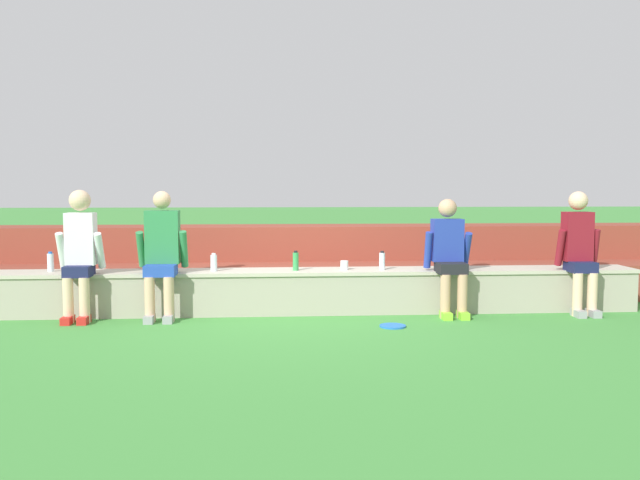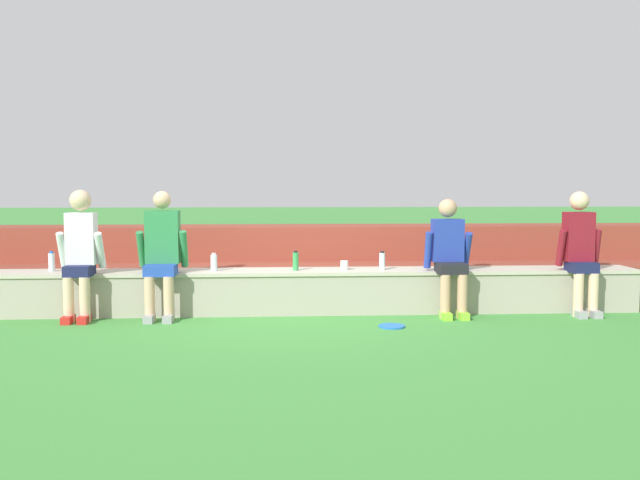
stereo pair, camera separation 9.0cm
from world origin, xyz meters
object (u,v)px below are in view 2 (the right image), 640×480
(person_far_left, at_px, (80,250))
(water_bottle_mid_right, at_px, (214,263))
(person_center, at_px, (449,254))
(water_bottle_mid_left, at_px, (382,261))
(water_bottle_near_left, at_px, (296,261))
(plastic_cup_middle, at_px, (344,265))
(person_left_of_center, at_px, (162,251))
(frisbee, at_px, (392,326))
(person_right_of_center, at_px, (580,249))
(water_bottle_near_right, at_px, (52,262))

(person_far_left, relative_size, water_bottle_mid_right, 6.85)
(person_center, relative_size, water_bottle_mid_left, 6.01)
(water_bottle_near_left, relative_size, plastic_cup_middle, 2.14)
(person_left_of_center, height_order, water_bottle_mid_left, person_left_of_center)
(water_bottle_mid_left, bearing_deg, water_bottle_mid_right, -179.94)
(plastic_cup_middle, bearing_deg, person_center, -10.94)
(person_center, bearing_deg, plastic_cup_middle, 169.06)
(person_left_of_center, xyz_separation_m, water_bottle_mid_left, (2.48, 0.19, -0.15))
(person_far_left, relative_size, plastic_cup_middle, 13.40)
(person_far_left, xyz_separation_m, water_bottle_mid_left, (3.35, 0.23, -0.16))
(person_left_of_center, relative_size, plastic_cup_middle, 13.26)
(person_center, xyz_separation_m, frisbee, (-0.75, -0.63, -0.69))
(person_far_left, height_order, person_right_of_center, person_far_left)
(frisbee, bearing_deg, plastic_cup_middle, 115.86)
(water_bottle_near_right, bearing_deg, frisbee, -13.88)
(water_bottle_mid_right, relative_size, frisbee, 0.76)
(person_left_of_center, distance_m, plastic_cup_middle, 2.06)
(water_bottle_mid_left, height_order, water_bottle_mid_right, water_bottle_mid_left)
(water_bottle_near_left, xyz_separation_m, water_bottle_near_right, (-2.77, 0.08, -0.00))
(water_bottle_near_left, bearing_deg, person_far_left, -174.15)
(person_far_left, relative_size, water_bottle_near_left, 6.26)
(person_center, relative_size, plastic_cup_middle, 12.40)
(water_bottle_mid_left, xyz_separation_m, water_bottle_near_right, (-3.76, 0.09, 0.00))
(person_left_of_center, relative_size, frisbee, 5.14)
(person_center, height_order, water_bottle_near_right, person_center)
(water_bottle_near_left, bearing_deg, water_bottle_mid_right, -179.21)
(water_bottle_near_left, distance_m, water_bottle_mid_right, 0.93)
(water_bottle_mid_right, bearing_deg, person_left_of_center, -160.96)
(person_right_of_center, bearing_deg, person_far_left, 179.93)
(frisbee, bearing_deg, water_bottle_mid_left, 88.59)
(person_right_of_center, relative_size, frisbee, 5.12)
(water_bottle_mid_left, relative_size, water_bottle_near_right, 0.96)
(person_left_of_center, xyz_separation_m, person_center, (3.21, -0.01, -0.04))
(water_bottle_near_left, bearing_deg, water_bottle_mid_left, -0.63)
(water_bottle_mid_left, bearing_deg, person_left_of_center, -175.58)
(water_bottle_near_right, xyz_separation_m, frisbee, (3.74, -0.93, -0.59))
(plastic_cup_middle, distance_m, frisbee, 1.09)
(water_bottle_mid_left, xyz_separation_m, plastic_cup_middle, (-0.44, 0.02, -0.05))
(water_bottle_mid_left, bearing_deg, water_bottle_near_left, 179.37)
(person_far_left, distance_m, water_bottle_mid_right, 1.45)
(person_left_of_center, bearing_deg, water_bottle_near_left, 7.79)
(person_far_left, distance_m, frisbee, 3.46)
(person_left_of_center, bearing_deg, water_bottle_mid_left, 4.42)
(person_center, bearing_deg, frisbee, -140.04)
(person_left_of_center, xyz_separation_m, person_right_of_center, (4.71, -0.05, -0.00))
(person_left_of_center, distance_m, person_right_of_center, 4.71)
(water_bottle_near_right, height_order, plastic_cup_middle, water_bottle_near_right)
(plastic_cup_middle, bearing_deg, water_bottle_mid_left, -3.23)
(water_bottle_near_right, bearing_deg, person_right_of_center, -3.16)
(water_bottle_mid_left, xyz_separation_m, frisbee, (-0.02, -0.83, -0.59))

